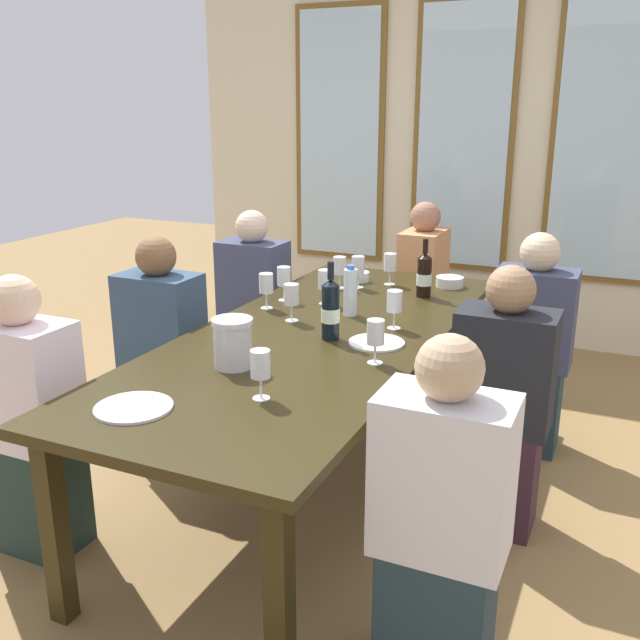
{
  "coord_description": "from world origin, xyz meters",
  "views": [
    {
      "loc": [
        1.23,
        -2.67,
        1.7
      ],
      "look_at": [
        0.0,
        0.03,
        0.79
      ],
      "focal_mm": 39.99,
      "sensor_mm": 36.0,
      "label": 1
    }
  ],
  "objects_px": {
    "wine_glass_2": "(291,296)",
    "tasting_bowl_1": "(359,277)",
    "seated_person_1": "(531,349)",
    "seated_person_2": "(30,424)",
    "dining_table": "(317,347)",
    "wine_glass_8": "(260,365)",
    "white_plate_0": "(377,343)",
    "wine_glass_9": "(390,263)",
    "water_bottle": "(350,292)",
    "wine_glass_1": "(325,281)",
    "seated_person_4": "(163,356)",
    "wine_glass_7": "(376,334)",
    "seated_person_3": "(441,526)",
    "wine_glass_3": "(395,303)",
    "wine_glass_6": "(339,267)",
    "wine_glass_4": "(266,284)",
    "wine_glass_0": "(284,278)",
    "white_plate_1": "(134,407)",
    "wine_bottle_0": "(330,309)",
    "wine_glass_5": "(358,266)",
    "wine_bottle_1": "(424,275)",
    "seated_person_6": "(422,293)",
    "metal_pitcher": "(233,343)",
    "seated_person_0": "(254,309)",
    "tasting_bowl_0": "(450,282)",
    "seated_person_5": "(501,408)"
  },
  "relations": [
    {
      "from": "wine_glass_0",
      "to": "wine_glass_6",
      "type": "xyz_separation_m",
      "value": [
        0.16,
        0.34,
        0.0
      ]
    },
    {
      "from": "wine_glass_2",
      "to": "wine_glass_1",
      "type": "bearing_deg",
      "value": 86.06
    },
    {
      "from": "white_plate_1",
      "to": "wine_bottle_0",
      "type": "relative_size",
      "value": 0.77
    },
    {
      "from": "wine_glass_3",
      "to": "seated_person_2",
      "type": "distance_m",
      "value": 1.56
    },
    {
      "from": "water_bottle",
      "to": "wine_glass_1",
      "type": "bearing_deg",
      "value": 146.02
    },
    {
      "from": "white_plate_1",
      "to": "wine_bottle_0",
      "type": "bearing_deg",
      "value": 72.15
    },
    {
      "from": "seated_person_4",
      "to": "wine_glass_7",
      "type": "bearing_deg",
      "value": -10.19
    },
    {
      "from": "wine_glass_3",
      "to": "seated_person_1",
      "type": "height_order",
      "value": "seated_person_1"
    },
    {
      "from": "dining_table",
      "to": "white_plate_0",
      "type": "height_order",
      "value": "white_plate_0"
    },
    {
      "from": "wine_glass_2",
      "to": "seated_person_6",
      "type": "xyz_separation_m",
      "value": [
        0.18,
        1.5,
        -0.33
      ]
    },
    {
      "from": "wine_glass_1",
      "to": "seated_person_5",
      "type": "relative_size",
      "value": 0.16
    },
    {
      "from": "tasting_bowl_1",
      "to": "seated_person_2",
      "type": "height_order",
      "value": "seated_person_2"
    },
    {
      "from": "seated_person_3",
      "to": "wine_glass_4",
      "type": "bearing_deg",
      "value": 136.17
    },
    {
      "from": "wine_bottle_1",
      "to": "seated_person_1",
      "type": "height_order",
      "value": "seated_person_1"
    },
    {
      "from": "water_bottle",
      "to": "wine_glass_5",
      "type": "distance_m",
      "value": 0.51
    },
    {
      "from": "dining_table",
      "to": "wine_glass_8",
      "type": "relative_size",
      "value": 14.52
    },
    {
      "from": "seated_person_3",
      "to": "wine_glass_1",
      "type": "bearing_deg",
      "value": 125.89
    },
    {
      "from": "water_bottle",
      "to": "wine_glass_1",
      "type": "height_order",
      "value": "water_bottle"
    },
    {
      "from": "seated_person_3",
      "to": "seated_person_6",
      "type": "bearing_deg",
      "value": 107.78
    },
    {
      "from": "wine_glass_3",
      "to": "wine_glass_4",
      "type": "height_order",
      "value": "same"
    },
    {
      "from": "tasting_bowl_1",
      "to": "wine_glass_0",
      "type": "height_order",
      "value": "wine_glass_0"
    },
    {
      "from": "wine_glass_0",
      "to": "white_plate_1",
      "type": "bearing_deg",
      "value": -83.53
    },
    {
      "from": "seated_person_2",
      "to": "wine_glass_6",
      "type": "bearing_deg",
      "value": 69.91
    },
    {
      "from": "wine_glass_1",
      "to": "wine_glass_6",
      "type": "distance_m",
      "value": 0.32
    },
    {
      "from": "seated_person_2",
      "to": "seated_person_6",
      "type": "relative_size",
      "value": 1.0
    },
    {
      "from": "dining_table",
      "to": "tasting_bowl_1",
      "type": "xyz_separation_m",
      "value": [
        -0.18,
        0.94,
        0.09
      ]
    },
    {
      "from": "wine_glass_6",
      "to": "wine_glass_7",
      "type": "bearing_deg",
      "value": -60.2
    },
    {
      "from": "seated_person_1",
      "to": "seated_person_2",
      "type": "height_order",
      "value": "same"
    },
    {
      "from": "tasting_bowl_1",
      "to": "wine_glass_5",
      "type": "height_order",
      "value": "wine_glass_5"
    },
    {
      "from": "metal_pitcher",
      "to": "wine_bottle_1",
      "type": "relative_size",
      "value": 0.63
    },
    {
      "from": "wine_glass_4",
      "to": "wine_glass_6",
      "type": "xyz_separation_m",
      "value": [
        0.17,
        0.5,
        -0.0
      ]
    },
    {
      "from": "seated_person_4",
      "to": "seated_person_6",
      "type": "distance_m",
      "value": 1.84
    },
    {
      "from": "wine_glass_1",
      "to": "seated_person_1",
      "type": "relative_size",
      "value": 0.16
    },
    {
      "from": "seated_person_0",
      "to": "seated_person_1",
      "type": "height_order",
      "value": "same"
    },
    {
      "from": "white_plate_1",
      "to": "wine_glass_3",
      "type": "distance_m",
      "value": 1.28
    },
    {
      "from": "wine_glass_2",
      "to": "wine_glass_8",
      "type": "xyz_separation_m",
      "value": [
        0.31,
        -0.84,
        0.0
      ]
    },
    {
      "from": "white_plate_0",
      "to": "water_bottle",
      "type": "xyz_separation_m",
      "value": [
        -0.26,
        0.34,
        0.11
      ]
    },
    {
      "from": "tasting_bowl_1",
      "to": "wine_glass_2",
      "type": "distance_m",
      "value": 0.83
    },
    {
      "from": "white_plate_0",
      "to": "seated_person_2",
      "type": "xyz_separation_m",
      "value": [
        -1.09,
        -0.85,
        -0.22
      ]
    },
    {
      "from": "white_plate_1",
      "to": "seated_person_0",
      "type": "height_order",
      "value": "seated_person_0"
    },
    {
      "from": "wine_glass_1",
      "to": "wine_glass_3",
      "type": "bearing_deg",
      "value": -28.35
    },
    {
      "from": "wine_glass_6",
      "to": "white_plate_1",
      "type": "bearing_deg",
      "value": -90.07
    },
    {
      "from": "seated_person_2",
      "to": "wine_glass_9",
      "type": "bearing_deg",
      "value": 65.88
    },
    {
      "from": "dining_table",
      "to": "wine_glass_5",
      "type": "xyz_separation_m",
      "value": [
        -0.13,
        0.8,
        0.18
      ]
    },
    {
      "from": "wine_glass_2",
      "to": "tasting_bowl_1",
      "type": "bearing_deg",
      "value": 89.88
    },
    {
      "from": "wine_glass_7",
      "to": "seated_person_2",
      "type": "height_order",
      "value": "seated_person_2"
    },
    {
      "from": "seated_person_2",
      "to": "seated_person_3",
      "type": "height_order",
      "value": "same"
    },
    {
      "from": "white_plate_0",
      "to": "tasting_bowl_0",
      "type": "distance_m",
      "value": 1.06
    },
    {
      "from": "tasting_bowl_1",
      "to": "seated_person_5",
      "type": "height_order",
      "value": "seated_person_5"
    },
    {
      "from": "dining_table",
      "to": "wine_glass_7",
      "type": "height_order",
      "value": "wine_glass_7"
    }
  ]
}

